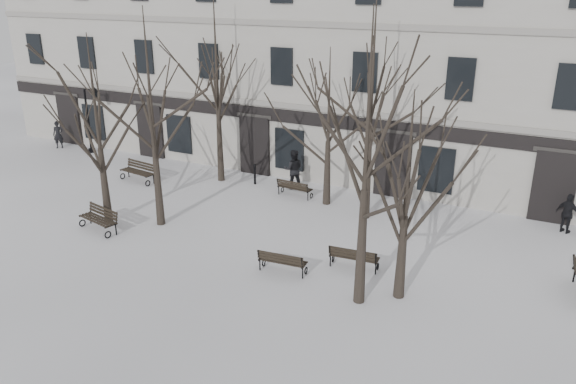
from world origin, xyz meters
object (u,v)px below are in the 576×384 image
Objects in this scene: bench_2 at (354,257)px; bench_3 at (138,171)px; tree_0 at (95,109)px; lamp_post at (91,115)px; bench_0 at (99,218)px; tree_2 at (368,129)px; tree_1 at (150,94)px; bench_4 at (294,188)px; bench_1 at (282,261)px; tree_3 at (408,174)px.

bench_3 is (-12.35, 3.73, 0.07)m from bench_2.
tree_0 is 10.72m from lamp_post.
tree_2 is at bearing 10.38° from bench_0.
tree_2 is at bearing 109.93° from bench_2.
tree_0 reaches higher than bench_0.
bench_3 is (-4.19, 3.62, -4.66)m from tree_1.
bench_4 is at bearing 47.52° from tree_0.
bench_4 is 13.21m from lamp_post.
lamp_post reaches higher than bench_1.
bench_2 is 0.86× the size of bench_3.
bench_1 reaches higher than bench_4.
bench_0 is 0.97× the size of bench_3.
tree_3 is 5.24m from bench_1.
tree_0 is 3.86× the size of bench_0.
tree_2 is 11.77m from bench_0.
tree_3 is 3.76× the size of bench_2.
lamp_post reaches higher than bench_0.
tree_0 is 2.20m from tree_1.
tree_1 is at bearing 167.73° from tree_2.
bench_0 is 7.86m from bench_1.
bench_3 is 0.53× the size of lamp_post.
bench_2 is at bearing -8.42° from bench_3.
tree_1 is at bearing 22.65° from tree_0.
tree_1 is 4.91× the size of bench_2.
lamp_post is at bearing -31.03° from bench_1.
tree_3 is at bearing 140.91° from bench_4.
tree_3 reaches higher than bench_2.
tree_0 is 4.36× the size of bench_2.
bench_4 is at bearing 19.16° from bench_3.
bench_1 is at bearing -175.90° from tree_3.
tree_3 is 9.71m from bench_4.
bench_0 is at bearing 3.16° from bench_2.
tree_2 is at bearing -23.85° from lamp_post.
tree_3 is 1.70× the size of lamp_post.
tree_0 reaches higher than bench_1.
bench_0 is at bearing -4.24° from bench_1.
bench_1 is 11.50m from bench_3.
tree_0 is 4.17m from bench_0.
tree_2 reaches higher than tree_0.
bench_4 is (-2.71, 6.49, -0.00)m from bench_1.
lamp_post is at bearing 148.04° from bench_0.
tree_1 is 2.22× the size of lamp_post.
tree_1 is 11.87m from lamp_post.
bench_2 is at bearing 150.72° from tree_3.
bench_4 is (5.15, 6.59, -0.06)m from bench_0.
bench_4 is at bearing -72.32° from bench_1.
bench_3 is 6.25m from lamp_post.
tree_3 is 3.90× the size of bench_4.
tree_0 reaches higher than bench_2.
tree_3 is 3.86× the size of bench_1.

